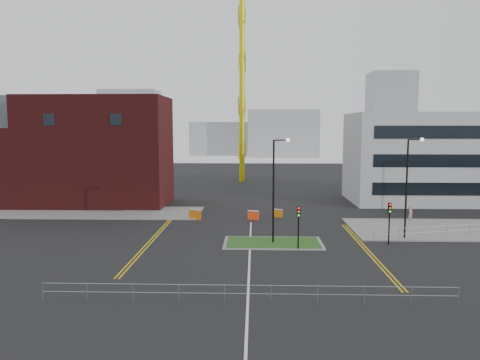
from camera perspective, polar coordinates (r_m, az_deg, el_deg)
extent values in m
plane|color=black|center=(33.56, 1.11, -11.04)|extent=(200.00, 200.00, 0.00)
cube|color=slate|center=(58.59, -18.62, -3.76)|extent=(28.00, 8.00, 0.12)
cube|color=slate|center=(51.82, 26.56, -5.41)|extent=(24.00, 10.00, 0.12)
cube|color=slate|center=(41.29, 4.05, -7.66)|extent=(8.60, 4.60, 0.08)
cube|color=#224617|center=(41.28, 4.05, -7.63)|extent=(8.00, 4.00, 0.12)
cube|color=#4D1314|center=(63.45, -16.96, 3.37)|extent=(18.00, 10.00, 14.00)
cube|color=black|center=(60.16, -22.26, 6.84)|extent=(1.40, 0.10, 1.40)
cube|color=black|center=(57.39, -14.89, 7.14)|extent=(1.40, 0.10, 1.40)
cube|color=#4D1314|center=(68.38, -26.47, 1.49)|extent=(6.00, 10.00, 10.00)
cube|color=#2D3038|center=(68.19, -26.68, 5.68)|extent=(6.40, 8.49, 8.49)
cube|color=#A8AAAC|center=(69.08, 23.60, 2.51)|extent=(25.00, 12.00, 12.00)
cube|color=black|center=(63.86, 25.45, -1.02)|extent=(22.00, 0.10, 1.60)
cube|color=black|center=(63.54, 25.60, 2.12)|extent=(22.00, 0.10, 1.60)
cube|color=black|center=(63.41, 25.76, 5.27)|extent=(22.00, 0.10, 1.60)
cylinder|color=#D7C60C|center=(87.49, 0.24, 12.20)|extent=(1.00, 1.00, 37.76)
cylinder|color=black|center=(40.43, 4.10, -1.52)|extent=(0.16, 0.16, 9.00)
cylinder|color=black|center=(40.09, 5.01, 4.86)|extent=(1.20, 0.10, 0.10)
sphere|color=silver|center=(40.13, 5.87, 4.86)|extent=(0.36, 0.36, 0.36)
cylinder|color=black|center=(44.52, 19.62, -1.14)|extent=(0.16, 0.16, 9.00)
cylinder|color=black|center=(44.37, 20.58, 4.63)|extent=(1.20, 0.10, 0.10)
sphere|color=silver|center=(44.57, 21.31, 4.61)|extent=(0.36, 0.36, 0.36)
cylinder|color=black|center=(39.14, 7.12, -6.28)|extent=(0.12, 0.12, 3.00)
cube|color=black|center=(38.80, 7.16, -3.83)|extent=(0.28, 0.22, 0.90)
sphere|color=red|center=(38.62, 7.18, -3.43)|extent=(0.18, 0.18, 0.18)
sphere|color=orange|center=(38.67, 7.17, -3.87)|extent=(0.18, 0.18, 0.18)
sphere|color=#0CCC33|center=(38.73, 7.17, -4.30)|extent=(0.18, 0.18, 0.18)
cylinder|color=black|center=(42.54, 17.71, -5.51)|extent=(0.12, 0.12, 3.00)
cube|color=black|center=(42.23, 17.79, -3.25)|extent=(0.28, 0.22, 0.90)
sphere|color=red|center=(42.06, 17.85, -2.88)|extent=(0.18, 0.18, 0.18)
sphere|color=orange|center=(42.11, 17.84, -3.28)|extent=(0.18, 0.18, 0.18)
sphere|color=#0CCC33|center=(42.16, 17.82, -3.69)|extent=(0.18, 0.18, 0.18)
cylinder|color=gray|center=(27.54, 0.96, -12.71)|extent=(24.00, 0.04, 0.04)
cylinder|color=gray|center=(27.71, 0.95, -13.68)|extent=(24.00, 0.04, 0.04)
cylinder|color=gray|center=(30.34, -22.93, -12.40)|extent=(0.05, 0.05, 1.10)
cylinder|color=gray|center=(30.05, 25.12, -12.68)|extent=(0.05, 0.05, 1.10)
cylinder|color=gray|center=(52.08, -10.86, -3.67)|extent=(6.00, 0.04, 0.04)
cylinder|color=gray|center=(52.17, -10.85, -4.21)|extent=(6.00, 0.04, 0.04)
cylinder|color=gray|center=(52.90, -14.03, -4.14)|extent=(0.05, 0.05, 1.10)
cylinder|color=gray|center=(51.60, -7.59, -4.27)|extent=(0.05, 0.05, 1.10)
cylinder|color=gray|center=(48.79, 26.23, -4.91)|extent=(19.01, 5.04, 0.04)
cylinder|color=gray|center=(48.88, 26.21, -5.48)|extent=(19.01, 5.04, 0.04)
cylinder|color=gray|center=(43.43, 16.03, -6.50)|extent=(0.05, 0.05, 1.10)
cube|color=silver|center=(35.48, 1.15, -10.07)|extent=(0.15, 30.00, 0.01)
cube|color=gold|center=(44.21, -10.56, -6.85)|extent=(0.12, 24.00, 0.01)
cube|color=gold|center=(44.15, -10.18, -6.86)|extent=(0.12, 24.00, 0.01)
cube|color=gold|center=(40.37, 14.97, -8.24)|extent=(0.12, 20.00, 0.01)
cube|color=gold|center=(40.44, 15.39, -8.23)|extent=(0.12, 20.00, 0.01)
cube|color=gray|center=(157.29, -13.16, 6.60)|extent=(18.00, 12.00, 22.00)
cube|color=gray|center=(162.31, 5.23, 5.67)|extent=(24.00, 12.00, 16.00)
cube|color=gray|center=(163.28, 17.82, 7.50)|extent=(14.00, 12.00, 28.00)
cube|color=gray|center=(172.27, -0.99, 5.07)|extent=(30.00, 12.00, 12.00)
imported|color=#BD7A7F|center=(53.15, 20.08, -3.91)|extent=(0.77, 0.77, 1.80)
cube|color=#D4600B|center=(51.78, -5.50, -4.22)|extent=(1.35, 0.85, 1.07)
cube|color=silver|center=(51.70, -5.51, -3.70)|extent=(1.35, 0.85, 0.13)
cube|color=orange|center=(53.07, 4.62, -4.06)|extent=(1.11, 0.72, 0.88)
cube|color=silver|center=(53.00, 4.63, -3.64)|extent=(1.11, 0.72, 0.11)
cube|color=#FF420E|center=(51.44, 1.63, -4.31)|extent=(1.24, 0.68, 0.99)
cube|color=silver|center=(51.36, 1.63, -3.83)|extent=(1.24, 0.68, 0.12)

